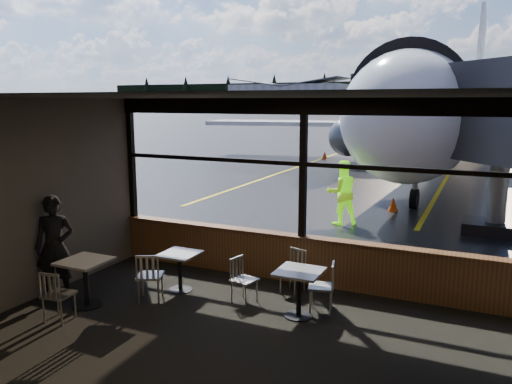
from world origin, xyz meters
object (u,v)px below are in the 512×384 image
Objects in this scene: chair_near_e at (321,287)px; passenger at (55,247)px; cone_nose at (393,204)px; cone_wing at (325,155)px; airliner at (460,61)px; cafe_table_near at (299,294)px; chair_mid_s at (150,276)px; jet_bridge at (511,137)px; chair_near_w at (244,281)px; cafe_table_mid at (180,272)px; cafe_table_left at (86,283)px; chair_left_s at (59,295)px; ground_crew at (342,192)px; chair_near_n at (293,272)px.

chair_near_e is 0.46× the size of passenger.
cone_wing is at bearing 115.51° from cone_nose.
airliner is 22.13m from cafe_table_near.
jet_bridge is at bearing 27.69° from chair_mid_s.
chair_mid_s is 1.94× the size of cone_nose.
chair_near_w is 1.79× the size of cone_wing.
chair_near_e is at bearing 4.44° from cafe_table_mid.
cafe_table_left is 1.02× the size of chair_near_w.
chair_left_s reaches higher than chair_near_e.
chair_mid_s is 7.03m from ground_crew.
ground_crew is (3.14, 7.40, -0.01)m from passenger.
passenger reaches higher than chair_left_s.
cafe_table_near is at bearing -90.08° from cone_nose.
cafe_table_left is at bearing -40.83° from passenger.
cafe_table_mid is 0.90× the size of chair_near_n.
cafe_table_near is at bearing -19.21° from passenger.
cafe_table_near is at bearing -114.06° from jet_bridge.
chair_left_s is 0.47× the size of ground_crew.
airliner is 3.07× the size of jet_bridge.
chair_left_s is (-2.34, -1.88, 0.03)m from chair_near_w.
chair_near_n is 0.91× the size of chair_mid_s.
cafe_table_mid is at bearing -128.73° from jet_bridge.
chair_mid_s is 0.49× the size of ground_crew.
jet_bridge is at bearing -79.51° from airliner.
cafe_table_left is 2.68m from chair_near_w.
chair_near_n is (-0.45, 0.91, 0.01)m from cafe_table_near.
ground_crew is at bearing -171.93° from jet_bridge.
chair_left_s is at bearing -126.76° from jet_bridge.
cafe_table_near is at bearing -73.93° from cone_wing.
jet_bridge reaches higher than cafe_table_mid.
airliner is at bearing -172.06° from chair_near_w.
cafe_table_near is at bearing -90.47° from airliner.
jet_bridge is at bearing 51.27° from cafe_table_mid.
cafe_table_left is at bearing 98.25° from chair_near_e.
chair_near_n is 1.76× the size of cone_nose.
chair_near_e is (2.63, 0.20, 0.06)m from cafe_table_mid.
cafe_table_near is 0.92× the size of chair_near_e.
jet_bridge is 10.62m from cafe_table_left.
cafe_table_mid is at bearing 80.84° from chair_near_e.
jet_bridge is at bearing -28.86° from cone_nose.
cafe_table_left reaches higher than cafe_table_mid.
chair_mid_s reaches higher than chair_near_w.
airliner is 43.76× the size of cafe_table_left.
chair_mid_s is at bearing -169.99° from cafe_table_near.
chair_near_w is (2.36, 1.26, -0.01)m from cafe_table_left.
chair_mid_s reaches higher than cafe_table_near.
chair_near_n reaches higher than chair_near_w.
cafe_table_near is 2.37m from cafe_table_mid.
chair_near_e reaches higher than cone_nose.
jet_bridge is 8.29m from chair_near_w.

